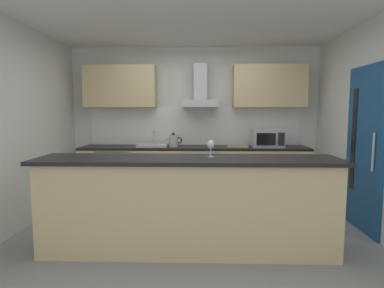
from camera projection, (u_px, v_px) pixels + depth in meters
ground at (192, 233)px, 3.91m from camera, size 5.30×4.63×0.02m
ceiling at (192, 14)px, 3.63m from camera, size 5.30×4.63×0.02m
wall_back at (195, 122)px, 5.63m from camera, size 5.30×0.12×2.60m
wall_left at (10, 127)px, 3.83m from camera, size 0.12×4.63×2.60m
wall_right at (379, 128)px, 3.71m from camera, size 0.12×4.63×2.60m
backsplash_tile at (194, 126)px, 5.57m from camera, size 3.66×0.02×0.66m
counter_back at (194, 173)px, 5.34m from camera, size 3.79×0.60×0.90m
counter_island at (188, 205)px, 3.31m from camera, size 3.15×0.64×1.01m
upper_cabinets at (194, 86)px, 5.34m from camera, size 3.74×0.32×0.70m
side_door at (364, 149)px, 3.89m from camera, size 0.08×0.85×2.05m
oven at (200, 173)px, 5.31m from camera, size 0.60×0.62×0.80m
refrigerator at (117, 174)px, 5.35m from camera, size 0.58×0.60×0.85m
microwave at (267, 138)px, 5.20m from camera, size 0.50×0.38×0.30m
sink at (153, 145)px, 5.30m from camera, size 0.50×0.40×0.26m
kettle at (174, 141)px, 5.24m from camera, size 0.29×0.15×0.24m
range_hood at (200, 94)px, 5.30m from camera, size 0.62×0.45×0.72m
wine_glass at (211, 145)px, 3.31m from camera, size 0.08×0.08×0.18m
chopping_board at (238, 146)px, 5.23m from camera, size 0.38×0.29×0.02m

